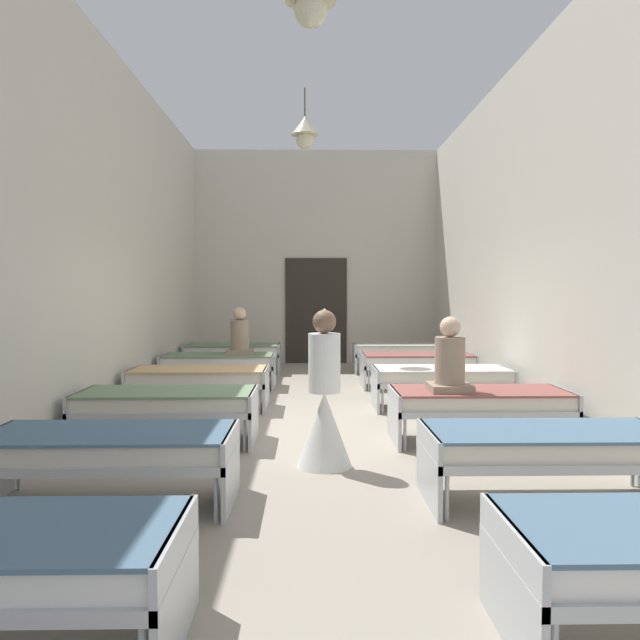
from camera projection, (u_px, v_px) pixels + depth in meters
name	position (u px, v px, depth m)	size (l,w,h in m)	color
ground_plane	(322.00, 427.00, 7.37)	(6.09, 13.13, 0.10)	#9E9384
room_shell	(320.00, 237.00, 8.49)	(5.89, 12.73, 4.85)	beige
bed_left_row_1	(109.00, 449.00, 4.53)	(1.90, 0.84, 0.57)	#B7BCC1
bed_right_row_1	(548.00, 446.00, 4.60)	(1.90, 0.84, 0.57)	#B7BCC1
bed_left_row_2	(167.00, 403.00, 6.39)	(1.90, 0.84, 0.57)	#B7BCC1
bed_right_row_2	(479.00, 402.00, 6.45)	(1.90, 0.84, 0.57)	#B7BCC1
bed_left_row_3	(199.00, 378.00, 8.24)	(1.90, 0.84, 0.57)	#B7BCC1
bed_right_row_3	(441.00, 377.00, 8.30)	(1.90, 0.84, 0.57)	#B7BCC1
bed_left_row_4	(219.00, 362.00, 10.09)	(1.90, 0.84, 0.57)	#B7BCC1
bed_right_row_4	(417.00, 362.00, 10.16)	(1.90, 0.84, 0.57)	#B7BCC1
bed_left_row_5	(233.00, 351.00, 11.95)	(1.90, 0.84, 0.57)	#B7BCC1
bed_right_row_5	(400.00, 351.00, 12.01)	(1.90, 0.84, 0.57)	#B7BCC1
nurse_near_aisle	(324.00, 410.00, 5.55)	(0.52, 0.52, 1.49)	white
patient_seated_primary	(450.00, 364.00, 6.33)	(0.44, 0.44, 0.80)	gray
patient_seated_secondary	(240.00, 337.00, 10.11)	(0.44, 0.44, 0.80)	gray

